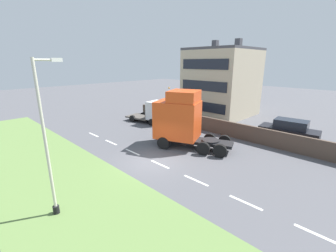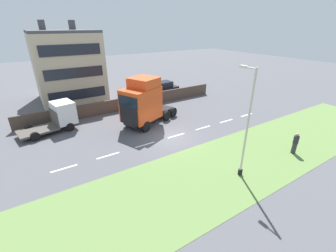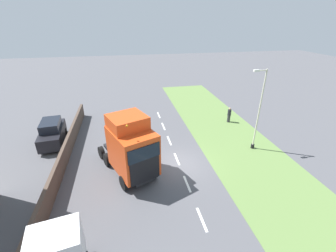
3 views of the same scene
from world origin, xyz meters
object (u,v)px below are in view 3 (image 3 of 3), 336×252
at_px(lamp_post, 258,114).
at_px(lorry_cab, 131,148).
at_px(parked_car, 52,133).
at_px(pedestrian, 229,115).

bearing_deg(lamp_post, lorry_cab, 9.28).
xyz_separation_m(lorry_cab, parked_car, (7.07, -6.39, -1.33)).
height_order(lorry_cab, pedestrian, lorry_cab).
distance_m(lamp_post, pedestrian, 6.28).
relative_size(lamp_post, pedestrian, 4.12).
xyz_separation_m(lorry_cab, lamp_post, (-10.78, -1.76, 0.98)).
relative_size(lorry_cab, pedestrian, 3.83).
bearing_deg(lorry_cab, parked_car, -64.67).
xyz_separation_m(lorry_cab, pedestrian, (-11.19, -7.51, -1.53)).
height_order(lamp_post, pedestrian, lamp_post).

